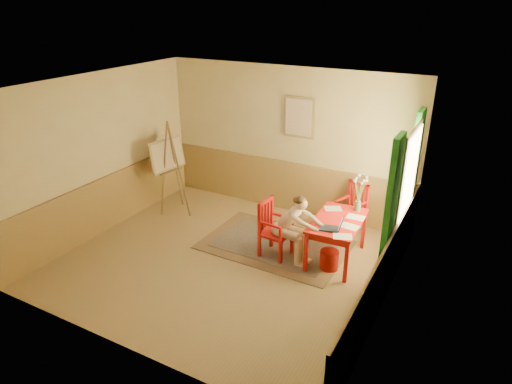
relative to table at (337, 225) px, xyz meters
The scene contains 14 objects.
room 1.92m from the table, 150.52° to the right, with size 5.04×4.54×2.84m.
wainscot 1.54m from the table, behind, with size 5.00×4.50×1.00m.
window 1.16m from the table, 14.81° to the left, with size 0.12×2.01×2.20m.
wall_portrait 2.25m from the table, 133.77° to the left, with size 0.60×0.05×0.76m.
rug 1.23m from the table, behind, with size 2.43×1.65×0.02m.
table is the anchor object (origin of this frame).
chair_left 1.02m from the table, 160.36° to the right, with size 0.48×0.46×0.96m.
chair_back 0.97m from the table, 92.88° to the left, with size 0.55×0.56×0.96m.
figure 0.72m from the table, 149.98° to the right, with size 0.87×0.40×1.16m.
laptop 0.37m from the table, 83.78° to the right, with size 0.39×0.28×0.21m.
papers 0.15m from the table, ahead, with size 0.77×1.12×0.00m.
vase 0.64m from the table, 71.64° to the left, with size 0.20×0.30×0.60m.
wastebasket 0.56m from the table, 89.17° to the right, with size 0.29×0.29×0.31m, color #9D1209.
easel 3.52m from the table, behind, with size 0.65×0.81×1.82m.
Camera 1 is at (3.37, -5.25, 3.91)m, focal length 31.56 mm.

